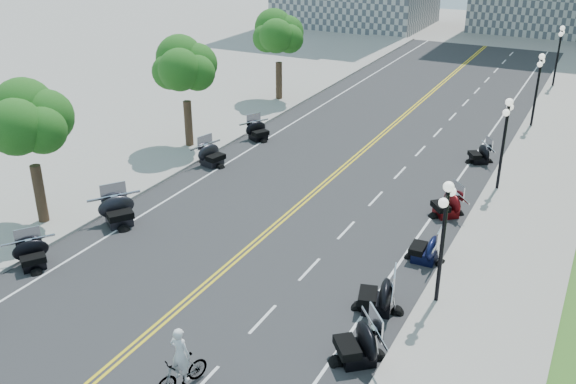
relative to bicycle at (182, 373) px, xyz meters
The scene contains 40 objects.
ground 5.17m from the bicycle, 122.16° to the left, with size 160.00×160.00×0.00m, color gray.
road 14.62m from the bicycle, 100.80° to the left, with size 16.00×90.00×0.01m, color #333335.
centerline_yellow_a 14.65m from the bicycle, 101.26° to the left, with size 0.12×90.00×0.00m, color yellow.
centerline_yellow_b 14.60m from the bicycle, 100.33° to the left, with size 0.12×90.00×0.00m, color yellow.
edge_line_north 14.82m from the bicycle, 75.68° to the left, with size 0.12×90.00×0.00m, color white.
edge_line_south 17.02m from the bicycle, 122.48° to the left, with size 0.12×90.00×0.00m, color white.
lane_dash_6 4.41m from the bicycle, 83.93° to the left, with size 0.12×2.00×0.00m, color white.
lane_dash_7 8.39m from the bicycle, 86.83° to the left, with size 0.12×2.00×0.00m, color white.
lane_dash_8 12.37m from the bicycle, 87.86° to the left, with size 0.12×2.00×0.00m, color white.
lane_dash_9 16.37m from the bicycle, 88.38° to the left, with size 0.12×2.00×0.00m, color white.
lane_dash_10 20.37m from the bicycle, 88.70° to the left, with size 0.12×2.00×0.00m, color white.
lane_dash_11 24.36m from the bicycle, 88.91° to the left, with size 0.12×2.00×0.00m, color white.
lane_dash_12 28.36m from the bicycle, 89.07° to the left, with size 0.12×2.00×0.00m, color white.
lane_dash_13 32.36m from the bicycle, 89.18° to the left, with size 0.12×2.00×0.00m, color white.
lane_dash_14 36.36m from the bicycle, 89.27° to the left, with size 0.12×2.00×0.00m, color white.
lane_dash_15 40.36m from the bicycle, 89.34° to the left, with size 0.12×2.00×0.00m, color white.
lane_dash_16 44.36m from the bicycle, 89.40° to the left, with size 0.12×2.00×0.00m, color white.
lane_dash_17 48.36m from the bicycle, 89.45° to the left, with size 0.12×2.00×0.00m, color white.
lane_dash_18 52.36m from the bicycle, 89.49° to the left, with size 0.12×2.00×0.00m, color white.
lane_dash_19 56.36m from the bicycle, 89.53° to the left, with size 0.12×2.00×0.00m, color white.
sidewalk_north 16.33m from the bicycle, 61.59° to the left, with size 5.00×90.00×0.15m, color #9E9991.
sidewalk_south 19.53m from the bicycle, 132.68° to the left, with size 5.00×90.00×0.15m, color #9E9991.
street_lamp_2 10.40m from the bicycle, 54.94° to the left, with size 0.50×1.20×4.90m, color black, non-canonical shape.
street_lamp_3 21.28m from the bicycle, 73.93° to the left, with size 0.50×1.20×4.90m, color black, non-canonical shape.
street_lamp_4 32.94m from the bicycle, 79.73° to the left, with size 0.50×1.20×4.90m, color black, non-canonical shape.
street_lamp_5 44.79m from the bicycle, 82.47° to the left, with size 0.50×1.20×4.90m, color black, non-canonical shape.
tree_2 14.83m from the bicycle, 153.49° to the left, with size 4.80×4.80×9.20m, color #235619, non-canonical shape.
tree_3 22.73m from the bicycle, 124.76° to the left, with size 4.80×4.80×9.20m, color #235619, non-canonical shape.
tree_4 33.18m from the bicycle, 112.76° to the left, with size 4.80×4.80×9.20m, color #235619, non-canonical shape.
motorcycle_n_5 5.80m from the bicycle, 40.43° to the left, with size 2.15×2.15×1.51m, color black, non-canonical shape.
motorcycle_n_6 7.91m from the bicycle, 59.74° to the left, with size 2.11×2.11×1.48m, color black, non-canonical shape.
motorcycle_n_7 12.17m from the bicycle, 68.08° to the left, with size 1.95×1.95×1.36m, color black, non-canonical shape.
motorcycle_n_8 16.60m from the bicycle, 75.29° to the left, with size 1.95×1.95×1.37m, color #590A0C, non-canonical shape.
motorcycle_n_10 24.40m from the bicycle, 80.33° to the left, with size 1.77×1.77×1.24m, color black, non-canonical shape.
motorcycle_s_5 10.49m from the bicycle, 162.45° to the left, with size 1.87×1.87×1.31m, color black, non-canonical shape.
motorcycle_s_6 12.35m from the bicycle, 139.98° to the left, with size 2.20×2.20×1.54m, color black, non-canonical shape.
motorcycle_s_8 19.09m from the bicycle, 120.70° to the left, with size 2.01×2.01×1.40m, color black, non-canonical shape.
motorcycle_s_9 23.61m from the bicycle, 113.97° to the left, with size 1.89×1.89×1.32m, color black, non-canonical shape.
bicycle is the anchor object (origin of this frame).
cyclist_rider 1.53m from the bicycle, ahead, with size 0.70×0.46×1.91m, color silver.
Camera 1 is at (13.10, -17.09, 14.03)m, focal length 40.00 mm.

